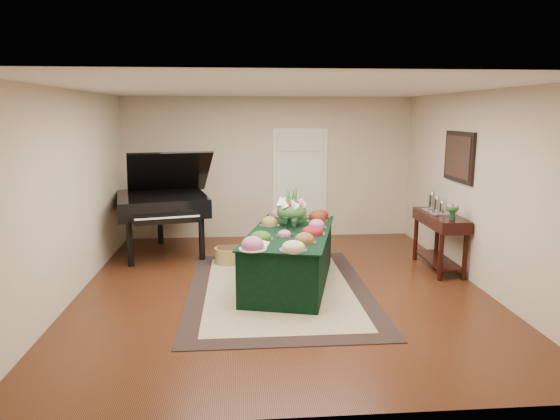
{
  "coord_description": "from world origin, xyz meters",
  "views": [
    {
      "loc": [
        -0.55,
        -6.57,
        2.39
      ],
      "look_at": [
        0.0,
        0.3,
        1.05
      ],
      "focal_mm": 32.0,
      "sensor_mm": 36.0,
      "label": 1
    }
  ],
  "objects": [
    {
      "name": "area_rug",
      "position": [
        -0.04,
        -0.07,
        0.01
      ],
      "size": [
        2.47,
        3.46,
        0.01
      ],
      "color": "black",
      "rests_on": "ground"
    },
    {
      "name": "green_goblets",
      "position": [
        0.15,
        0.19,
        0.86
      ],
      "size": [
        0.2,
        0.28,
        0.18
      ],
      "color": "#143320",
      "rests_on": "buffet_table"
    },
    {
      "name": "ground",
      "position": [
        0.0,
        0.0,
        0.0
      ],
      "size": [
        6.0,
        6.0,
        0.0
      ],
      "primitive_type": "plane",
      "color": "black",
      "rests_on": "ground"
    },
    {
      "name": "pink_bouquet",
      "position": [
        2.5,
        0.26,
        1.04
      ],
      "size": [
        0.19,
        0.19,
        0.24
      ],
      "color": "#143320",
      "rests_on": "mahogany_sideboard"
    },
    {
      "name": "buffet_table",
      "position": [
        0.13,
        0.18,
        0.39
      ],
      "size": [
        1.59,
        2.46,
        0.77
      ],
      "color": "black",
      "rests_on": "ground"
    },
    {
      "name": "food_platters",
      "position": [
        0.17,
        0.16,
        0.82
      ],
      "size": [
        1.44,
        2.36,
        0.13
      ],
      "color": "silver",
      "rests_on": "buffet_table"
    },
    {
      "name": "mahogany_sideboard",
      "position": [
        2.49,
        0.67,
        0.68
      ],
      "size": [
        0.45,
        1.24,
        0.88
      ],
      "color": "black",
      "rests_on": "ground"
    },
    {
      "name": "tea_service",
      "position": [
        2.5,
        0.85,
        0.99
      ],
      "size": [
        0.34,
        0.58,
        0.3
      ],
      "color": "silver",
      "rests_on": "mahogany_sideboard"
    },
    {
      "name": "grand_piano",
      "position": [
        -1.88,
        1.92,
        0.89
      ],
      "size": [
        1.79,
        1.99,
        1.78
      ],
      "color": "black",
      "rests_on": "ground"
    },
    {
      "name": "kitchen_doorway",
      "position": [
        0.6,
        2.97,
        1.02
      ],
      "size": [
        1.05,
        0.07,
        2.1
      ],
      "color": "white",
      "rests_on": "ground"
    },
    {
      "name": "wicker_basket",
      "position": [
        -0.77,
        1.22,
        0.13
      ],
      "size": [
        0.42,
        0.42,
        0.26
      ],
      "primitive_type": "cylinder",
      "color": "olive",
      "rests_on": "ground"
    },
    {
      "name": "floral_centerpiece",
      "position": [
        0.19,
        0.53,
        1.04
      ],
      "size": [
        0.46,
        0.46,
        0.46
      ],
      "color": "#143320",
      "rests_on": "buffet_table"
    },
    {
      "name": "cutting_board",
      "position": [
        -0.37,
        -0.55,
        0.81
      ],
      "size": [
        0.38,
        0.38,
        0.1
      ],
      "color": "tan",
      "rests_on": "buffet_table"
    },
    {
      "name": "wall_painting",
      "position": [
        2.72,
        0.67,
        1.75
      ],
      "size": [
        0.05,
        0.95,
        0.75
      ],
      "color": "black",
      "rests_on": "ground"
    }
  ]
}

